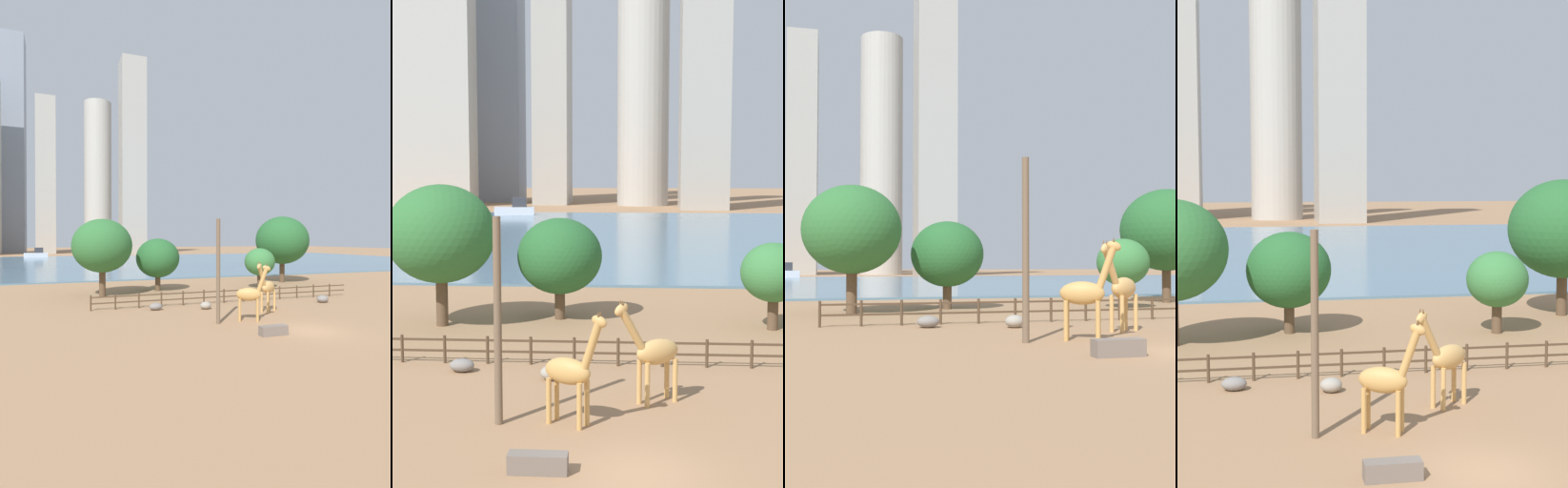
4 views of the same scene
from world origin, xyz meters
TOP-DOWN VIEW (x-y plane):
  - ground_plane at (0.00, 80.00)m, footprint 400.00×400.00m
  - harbor_water at (0.00, 77.00)m, footprint 180.00×86.00m
  - giraffe_tall at (-2.36, 4.06)m, footprint 2.50×1.61m
  - giraffe_companion at (0.60, 6.70)m, footprint 2.76×2.17m
  - utility_pole at (-4.94, 4.02)m, footprint 0.28×0.28m
  - boulder_by_pole at (-7.82, 10.57)m, footprint 1.10×0.79m
  - boulder_small at (-3.70, 9.57)m, footprint 0.95×0.84m
  - feeding_trough at (-2.99, -0.10)m, footprint 1.80×0.60m
  - enclosure_fence at (-0.40, 12.00)m, footprint 26.12×0.14m
  - tree_left_large at (-4.66, 22.32)m, footprint 5.03×5.03m
  - tree_center_broad at (-11.20, 20.01)m, footprint 6.23×6.23m
  - tree_right_tall at (7.51, 20.16)m, footprint 3.68×3.68m
  - boat_ferry at (-22.12, 112.44)m, footprint 7.40×3.35m
  - skyline_tower_needle at (1.04, 151.06)m, footprint 11.73×11.73m
  - skyline_block_central at (-35.70, 167.16)m, footprint 12.92×12.81m
  - skyline_tower_glass at (13.64, 136.83)m, footprint 9.93×10.92m
  - skyline_block_left at (-45.76, 145.02)m, footprint 17.84×9.14m
  - skyline_block_right at (-20.25, 156.12)m, footprint 8.01×14.89m

SIDE VIEW (x-z plane):
  - ground_plane at x=0.00m, z-range 0.00..0.00m
  - harbor_water at x=0.00m, z-range 0.00..0.20m
  - boulder_by_pole at x=-7.82m, z-range 0.00..0.59m
  - feeding_trough at x=-2.99m, z-range 0.00..0.60m
  - boulder_small at x=-3.70m, z-range 0.00..0.63m
  - enclosure_fence at x=-0.40m, z-range 0.11..1.41m
  - boat_ferry at x=-22.12m, z-range -0.31..2.84m
  - giraffe_tall at x=-2.36m, z-range -0.15..4.07m
  - giraffe_companion at x=0.60m, z-range -0.09..4.12m
  - tree_right_tall at x=7.51m, z-range 0.76..5.65m
  - utility_pole at x=-4.94m, z-range 0.00..7.40m
  - tree_left_large at x=-4.66m, z-range 0.75..6.81m
  - tree_center_broad at x=-11.20m, z-range 1.22..9.32m
  - skyline_tower_needle at x=1.04m, z-range 0.00..65.84m
  - skyline_block_right at x=-20.25m, z-range 0.00..66.02m
  - skyline_block_left at x=-45.76m, z-range 0.00..68.97m
  - skyline_tower_glass at x=13.64m, z-range 0.00..79.86m
  - skyline_block_central at x=-35.70m, z-range 0.00..96.17m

